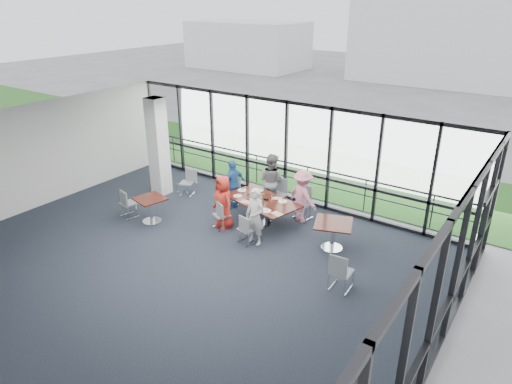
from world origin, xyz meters
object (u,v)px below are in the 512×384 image
Objects in this scene: main_table at (262,203)px; chair_spare_r at (342,272)px; diner_near_left at (223,202)px; chair_main_fr at (303,203)px; chair_spare_lb at (187,183)px; diner_far_right at (303,196)px; side_table_left at (150,202)px; chair_main_nr at (247,229)px; diner_near_right at (255,217)px; chair_spare_la at (129,203)px; diner_far_left at (271,181)px; chair_main_nl at (222,215)px; diner_end at (233,184)px; chair_main_fl at (279,194)px; chair_main_end at (229,192)px; structural_column at (158,147)px; side_table_right at (333,226)px.

chair_spare_r is at bearing -12.73° from main_table.
chair_main_fr is (1.57, 1.77, -0.30)m from diner_near_left.
chair_main_fr is at bearing 168.48° from chair_spare_lb.
diner_near_left is 2.28m from diner_far_right.
chair_main_nr is (3.01, 0.58, -0.21)m from side_table_left.
chair_spare_la is (-3.99, -0.84, -0.35)m from diner_near_right.
diner_far_left is 2.10× the size of chair_main_nl.
diner_far_left is at bearing 133.28° from diner_end.
chair_main_fr is (0.49, 2.15, 0.07)m from chair_main_nr.
diner_near_right reaches higher than chair_main_nr.
diner_near_left is 1.91m from diner_far_left.
chair_main_fr is at bearing 65.61° from main_table.
chair_main_fr is (0.96, -0.18, 0.02)m from chair_main_fl.
diner_near_left is 1.20m from chair_main_nr.
chair_main_end reaches higher than chair_spare_lb.
diner_near_right is 1.81× the size of chair_spare_la.
diner_near_left reaches higher than diner_end.
side_table_left is 0.83m from chair_spare_la.
diner_near_right is 4.09m from chair_spare_la.
chair_main_nr is at bearing 105.94° from chair_main_fl.
diner_far_left is 1.28m from diner_far_right.
chair_spare_r is at bearing 141.89° from chair_spare_lb.
diner_far_right is 1.72× the size of chair_spare_r.
diner_far_right is (3.57, 2.54, 0.17)m from side_table_left.
side_table_right is at bearing -0.83° from structural_column.
diner_near_right is at bearing 46.00° from chair_main_nr.
chair_main_fr is 1.04× the size of chair_spare_r.
chair_main_fl is at bearing 108.38° from diner_near_right.
diner_near_right reaches higher than side_table_right.
chair_main_fr is at bearing 89.01° from chair_main_nr.
chair_spare_r is at bearing -12.57° from structural_column.
diner_near_right is (1.26, -0.25, 0.00)m from diner_near_left.
side_table_left is at bearing -131.31° from chair_main_nl.
structural_column is 1.83× the size of diner_far_left.
chair_spare_r is at bearing 145.35° from diner_far_left.
chair_spare_la reaches higher than side_table_left.
chair_spare_lb is (-0.50, 2.05, -0.20)m from side_table_left.
chair_spare_lb is at bearing -77.19° from diner_end.
chair_main_end is (-2.37, -0.51, -0.03)m from chair_main_fr.
side_table_left is 1.02× the size of chair_main_fl.
structural_column is at bearing 127.65° from side_table_left.
chair_spare_lb is at bearing 17.56° from diner_far_left.
diner_near_right is 1.86× the size of chair_spare_lb.
diner_far_left is at bearing 133.57° from chair_main_end.
diner_near_right is (4.50, -0.99, -0.82)m from structural_column.
diner_end is at bearing 26.40° from chair_main_fr.
structural_column is 3.51× the size of chair_main_fl.
diner_near_right is 1.91× the size of chair_main_nr.
chair_spare_la is (-0.79, -0.14, -0.19)m from side_table_left.
chair_main_fr reaches higher than chair_main_fl.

